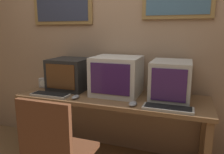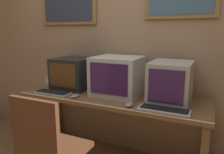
{
  "view_description": "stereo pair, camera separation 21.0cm",
  "coord_description": "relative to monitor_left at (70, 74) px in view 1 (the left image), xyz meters",
  "views": [
    {
      "loc": [
        0.69,
        -0.99,
        1.35
      ],
      "look_at": [
        0.0,
        0.94,
        0.91
      ],
      "focal_mm": 35.0,
      "sensor_mm": 36.0,
      "label": 1
    },
    {
      "loc": [
        0.88,
        -0.91,
        1.35
      ],
      "look_at": [
        0.0,
        0.94,
        0.91
      ],
      "focal_mm": 35.0,
      "sensor_mm": 36.0,
      "label": 2
    }
  ],
  "objects": [
    {
      "name": "mouse_near_keyboard",
      "position": [
        0.23,
        -0.3,
        -0.15
      ],
      "size": [
        0.06,
        0.11,
        0.03
      ],
      "color": "gray",
      "rests_on": "desk"
    },
    {
      "name": "monitor_right",
      "position": [
        1.07,
        -0.04,
        0.01
      ],
      "size": [
        0.35,
        0.44,
        0.36
      ],
      "color": "#B7B2A8",
      "rests_on": "desk"
    },
    {
      "name": "keyboard_main",
      "position": [
        -0.05,
        -0.31,
        -0.15
      ],
      "size": [
        0.39,
        0.13,
        0.03
      ],
      "color": "#A8A399",
      "rests_on": "desk"
    },
    {
      "name": "monitor_left",
      "position": [
        0.0,
        0.0,
        0.0
      ],
      "size": [
        0.4,
        0.39,
        0.33
      ],
      "color": "black",
      "rests_on": "desk"
    },
    {
      "name": "wall_back",
      "position": [
        0.52,
        0.25,
        0.42
      ],
      "size": [
        8.0,
        0.08,
        2.6
      ],
      "color": "tan",
      "rests_on": "ground_plane"
    },
    {
      "name": "desk",
      "position": [
        0.52,
        -0.1,
        -0.25
      ],
      "size": [
        1.84,
        0.6,
        0.73
      ],
      "color": "brown",
      "rests_on": "ground_plane"
    },
    {
      "name": "monitor_center",
      "position": [
        0.55,
        -0.02,
        0.02
      ],
      "size": [
        0.46,
        0.42,
        0.38
      ],
      "color": "beige",
      "rests_on": "desk"
    },
    {
      "name": "mouse_far_corner",
      "position": [
        0.78,
        -0.31,
        -0.15
      ],
      "size": [
        0.07,
        0.11,
        0.03
      ],
      "color": "gray",
      "rests_on": "desk"
    },
    {
      "name": "keyboard_side",
      "position": [
        1.08,
        -0.31,
        -0.15
      ],
      "size": [
        0.4,
        0.14,
        0.03
      ],
      "color": "#A8A399",
      "rests_on": "desk"
    },
    {
      "name": "desk_clock",
      "position": [
        -0.31,
        -0.04,
        -0.12
      ],
      "size": [
        0.11,
        0.07,
        0.1
      ],
      "color": "#B7B2AD",
      "rests_on": "desk"
    }
  ]
}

